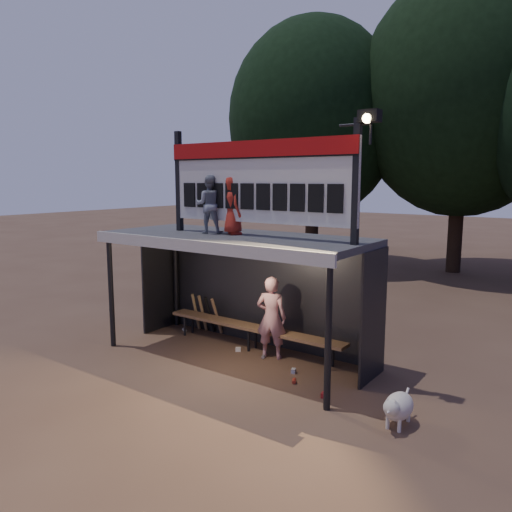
# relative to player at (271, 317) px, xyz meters

# --- Properties ---
(ground) EXTENTS (80.00, 80.00, 0.00)m
(ground) POSITION_rel_player_xyz_m (-0.55, -0.40, -0.78)
(ground) COLOR #4E3527
(ground) RESTS_ON ground
(player) EXTENTS (0.65, 0.53, 1.55)m
(player) POSITION_rel_player_xyz_m (0.00, 0.00, 0.00)
(player) COLOR silver
(player) RESTS_ON ground
(child_a) EXTENTS (0.65, 0.61, 1.07)m
(child_a) POSITION_rel_player_xyz_m (-1.06, -0.48, 2.08)
(child_a) COLOR gray
(child_a) RESTS_ON dugout_shelter
(child_b) EXTENTS (0.61, 0.58, 1.06)m
(child_b) POSITION_rel_player_xyz_m (-0.61, -0.36, 2.07)
(child_b) COLOR #A22419
(child_b) RESTS_ON dugout_shelter
(dugout_shelter) EXTENTS (5.10, 2.08, 2.32)m
(dugout_shelter) POSITION_rel_player_xyz_m (-0.55, -0.15, 1.07)
(dugout_shelter) COLOR #393A3C
(dugout_shelter) RESTS_ON ground
(scoreboard_assembly) EXTENTS (4.10, 0.27, 1.99)m
(scoreboard_assembly) POSITION_rel_player_xyz_m (0.01, -0.41, 2.55)
(scoreboard_assembly) COLOR black
(scoreboard_assembly) RESTS_ON dugout_shelter
(bench) EXTENTS (4.00, 0.35, 0.48)m
(bench) POSITION_rel_player_xyz_m (-0.55, 0.15, -0.34)
(bench) COLOR brown
(bench) RESTS_ON ground
(tree_left) EXTENTS (6.46, 6.46, 9.27)m
(tree_left) POSITION_rel_player_xyz_m (-4.55, 9.60, 4.74)
(tree_left) COLOR #2F1F15
(tree_left) RESTS_ON ground
(tree_mid) EXTENTS (7.22, 7.22, 10.36)m
(tree_mid) POSITION_rel_player_xyz_m (0.45, 11.10, 5.39)
(tree_mid) COLOR #2F1F15
(tree_mid) RESTS_ON ground
(dog) EXTENTS (0.36, 0.81, 0.49)m
(dog) POSITION_rel_player_xyz_m (2.86, -1.19, -0.50)
(dog) COLOR beige
(dog) RESTS_ON ground
(bats) EXTENTS (0.67, 0.35, 0.84)m
(bats) POSITION_rel_player_xyz_m (-1.98, 0.42, -0.35)
(bats) COLOR #9D7A49
(bats) RESTS_ON ground
(litter) EXTENTS (4.20, 1.31, 0.08)m
(litter) POSITION_rel_player_xyz_m (0.03, -0.36, -0.74)
(litter) COLOR #A61C1D
(litter) RESTS_ON ground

